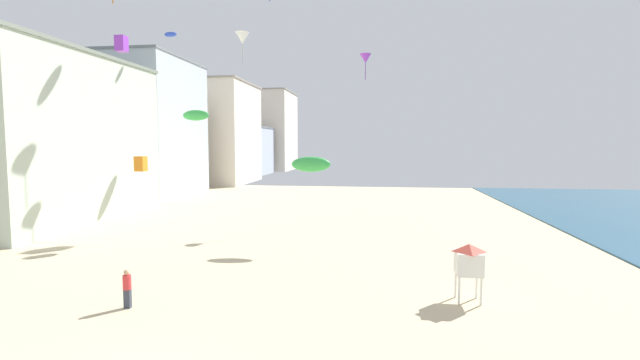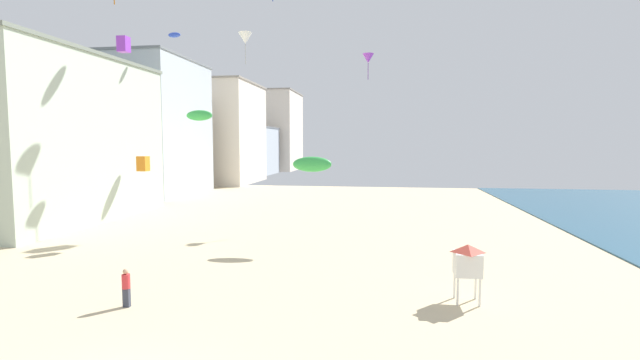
# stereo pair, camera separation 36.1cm
# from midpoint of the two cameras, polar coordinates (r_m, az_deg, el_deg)

# --- Properties ---
(boardwalk_hotel_near) EXTENTS (15.02, 20.02, 14.62)m
(boardwalk_hotel_near) POSITION_cam_midpoint_polar(r_m,az_deg,el_deg) (46.99, -34.17, 4.47)
(boardwalk_hotel_near) COLOR #B7C6B2
(boardwalk_hotel_near) RESTS_ON ground
(boardwalk_hotel_mid) EXTENTS (11.73, 15.25, 18.08)m
(boardwalk_hotel_mid) POSITION_cam_midpoint_polar(r_m,az_deg,el_deg) (63.72, -21.85, 6.36)
(boardwalk_hotel_mid) COLOR #ADB7C1
(boardwalk_hotel_mid) RESTS_ON ground
(boardwalk_hotel_far) EXTENTS (17.76, 15.99, 17.40)m
(boardwalk_hotel_far) POSITION_cam_midpoint_polar(r_m,az_deg,el_deg) (80.57, -15.23, 5.88)
(boardwalk_hotel_far) COLOR silver
(boardwalk_hotel_far) RESTS_ON ground
(boardwalk_hotel_distant) EXTENTS (12.97, 16.95, 10.55)m
(boardwalk_hotel_distant) POSITION_cam_midpoint_polar(r_m,az_deg,el_deg) (98.69, -10.81, 3.74)
(boardwalk_hotel_distant) COLOR #ADB7C1
(boardwalk_hotel_distant) RESTS_ON ground
(boardwalk_hotel_furthest) EXTENTS (17.45, 17.15, 20.13)m
(boardwalk_hotel_furthest) POSITION_cam_midpoint_polar(r_m,az_deg,el_deg) (116.30, -7.96, 6.28)
(boardwalk_hotel_furthest) COLOR silver
(boardwalk_hotel_furthest) RESTS_ON ground
(kite_flyer) EXTENTS (0.34, 0.34, 1.64)m
(kite_flyer) POSITION_cam_midpoint_polar(r_m,az_deg,el_deg) (20.59, -24.20, -12.48)
(kite_flyer) COLOR #383D4C
(kite_flyer) RESTS_ON ground
(lifeguard_stand) EXTENTS (1.10, 1.10, 2.55)m
(lifeguard_stand) POSITION_cam_midpoint_polar(r_m,az_deg,el_deg) (20.33, 18.25, -9.83)
(lifeguard_stand) COLOR white
(lifeguard_stand) RESTS_ON ground
(kite_green_parafoil) EXTENTS (2.70, 0.75, 1.05)m
(kite_green_parafoil) POSITION_cam_midpoint_polar(r_m,az_deg,el_deg) (45.71, -16.01, 8.07)
(kite_green_parafoil) COLOR green
(kite_white_delta) EXTENTS (1.25, 1.25, 2.85)m
(kite_white_delta) POSITION_cam_midpoint_polar(r_m,az_deg,el_deg) (42.50, -10.28, 17.66)
(kite_white_delta) COLOR white
(kite_purple_box) EXTENTS (0.61, 0.61, 0.95)m
(kite_purple_box) POSITION_cam_midpoint_polar(r_m,az_deg,el_deg) (30.94, -24.67, 15.76)
(kite_purple_box) COLOR purple
(kite_green_parafoil_2) EXTENTS (2.62, 0.73, 1.02)m
(kite_green_parafoil_2) POSITION_cam_midpoint_polar(r_m,az_deg,el_deg) (29.34, -1.53, 2.05)
(kite_green_parafoil_2) COLOR green
(kite_blue_parafoil_2) EXTENTS (1.28, 0.36, 0.50)m
(kite_blue_parafoil_2) POSITION_cam_midpoint_polar(r_m,az_deg,el_deg) (47.75, -19.02, 17.42)
(kite_blue_parafoil_2) COLOR blue
(kite_orange_box) EXTENTS (0.66, 0.66, 1.04)m
(kite_orange_box) POSITION_cam_midpoint_polar(r_m,az_deg,el_deg) (32.77, -22.51, 1.95)
(kite_orange_box) COLOR orange
(kite_purple_delta) EXTENTS (1.00, 1.00, 2.28)m
(kite_purple_delta) POSITION_cam_midpoint_polar(r_m,az_deg,el_deg) (40.90, 5.66, 15.40)
(kite_purple_delta) COLOR purple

